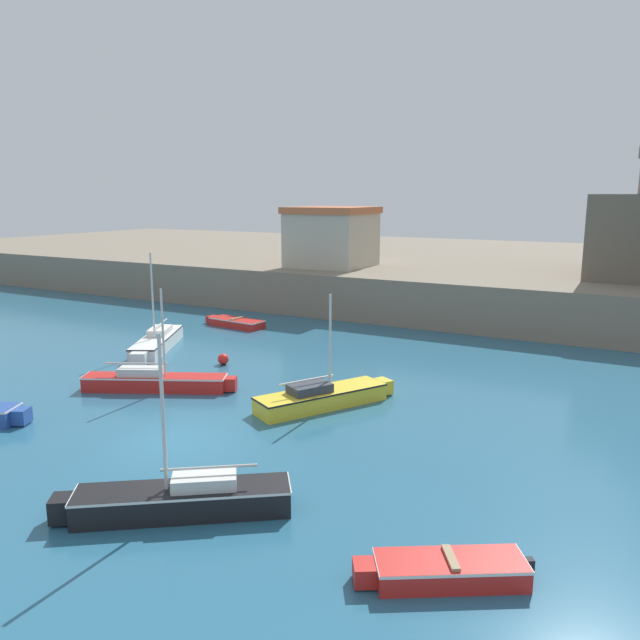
{
  "coord_description": "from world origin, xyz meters",
  "views": [
    {
      "loc": [
        14.45,
        -15.85,
        8.58
      ],
      "look_at": [
        -1.15,
        12.78,
        2.0
      ],
      "focal_mm": 35.0,
      "sensor_mm": 36.0,
      "label": 1
    }
  ],
  "objects_px": {
    "sailboat_white_0": "(157,342)",
    "dinghy_red_4": "(235,322)",
    "mooring_buoy": "(223,359)",
    "sailboat_yellow_6": "(323,396)",
    "dinghy_red_2": "(446,569)",
    "harbor_shed_near_wharf": "(332,236)",
    "sailboat_red_1": "(156,381)",
    "sailboat_black_5": "(181,498)"
  },
  "relations": [
    {
      "from": "sailboat_red_1",
      "to": "mooring_buoy",
      "type": "relative_size",
      "value": 11.5
    },
    {
      "from": "mooring_buoy",
      "to": "sailboat_red_1",
      "type": "bearing_deg",
      "value": -90.12
    },
    {
      "from": "dinghy_red_4",
      "to": "mooring_buoy",
      "type": "relative_size",
      "value": 7.93
    },
    {
      "from": "sailboat_yellow_6",
      "to": "mooring_buoy",
      "type": "height_order",
      "value": "sailboat_yellow_6"
    },
    {
      "from": "sailboat_white_0",
      "to": "harbor_shed_near_wharf",
      "type": "bearing_deg",
      "value": 83.75
    },
    {
      "from": "sailboat_red_1",
      "to": "mooring_buoy",
      "type": "height_order",
      "value": "sailboat_red_1"
    },
    {
      "from": "dinghy_red_2",
      "to": "dinghy_red_4",
      "type": "relative_size",
      "value": 0.84
    },
    {
      "from": "sailboat_black_5",
      "to": "dinghy_red_4",
      "type": "bearing_deg",
      "value": 122.77
    },
    {
      "from": "sailboat_white_0",
      "to": "sailboat_red_1",
      "type": "relative_size",
      "value": 1.03
    },
    {
      "from": "sailboat_white_0",
      "to": "sailboat_black_5",
      "type": "xyz_separation_m",
      "value": [
        13.55,
        -13.62,
        0.01
      ]
    },
    {
      "from": "harbor_shed_near_wharf",
      "to": "sailboat_black_5",
      "type": "bearing_deg",
      "value": -69.54
    },
    {
      "from": "sailboat_white_0",
      "to": "harbor_shed_near_wharf",
      "type": "distance_m",
      "value": 18.34
    },
    {
      "from": "dinghy_red_4",
      "to": "harbor_shed_near_wharf",
      "type": "height_order",
      "value": "harbor_shed_near_wharf"
    },
    {
      "from": "sailboat_yellow_6",
      "to": "harbor_shed_near_wharf",
      "type": "bearing_deg",
      "value": 116.74
    },
    {
      "from": "dinghy_red_4",
      "to": "sailboat_white_0",
      "type": "bearing_deg",
      "value": -91.19
    },
    {
      "from": "sailboat_white_0",
      "to": "mooring_buoy",
      "type": "height_order",
      "value": "sailboat_white_0"
    },
    {
      "from": "dinghy_red_4",
      "to": "sailboat_yellow_6",
      "type": "height_order",
      "value": "sailboat_yellow_6"
    },
    {
      "from": "mooring_buoy",
      "to": "harbor_shed_near_wharf",
      "type": "distance_m",
      "value": 19.28
    },
    {
      "from": "dinghy_red_4",
      "to": "sailboat_black_5",
      "type": "distance_m",
      "value": 24.77
    },
    {
      "from": "dinghy_red_4",
      "to": "sailboat_yellow_6",
      "type": "relative_size",
      "value": 0.74
    },
    {
      "from": "sailboat_black_5",
      "to": "harbor_shed_near_wharf",
      "type": "relative_size",
      "value": 0.96
    },
    {
      "from": "dinghy_red_4",
      "to": "sailboat_black_5",
      "type": "height_order",
      "value": "sailboat_black_5"
    },
    {
      "from": "sailboat_red_1",
      "to": "sailboat_yellow_6",
      "type": "height_order",
      "value": "sailboat_yellow_6"
    },
    {
      "from": "sailboat_white_0",
      "to": "harbor_shed_near_wharf",
      "type": "relative_size",
      "value": 1.12
    },
    {
      "from": "dinghy_red_4",
      "to": "mooring_buoy",
      "type": "xyz_separation_m",
      "value": [
        5.05,
        -7.95,
        -0.01
      ]
    },
    {
      "from": "dinghy_red_4",
      "to": "harbor_shed_near_wharf",
      "type": "distance_m",
      "value": 11.67
    },
    {
      "from": "sailboat_black_5",
      "to": "sailboat_yellow_6",
      "type": "bearing_deg",
      "value": 94.63
    },
    {
      "from": "sailboat_red_1",
      "to": "harbor_shed_near_wharf",
      "type": "xyz_separation_m",
      "value": [
        -3.26,
        23.18,
        4.96
      ]
    },
    {
      "from": "sailboat_white_0",
      "to": "sailboat_yellow_6",
      "type": "relative_size",
      "value": 1.11
    },
    {
      "from": "mooring_buoy",
      "to": "sailboat_black_5",
      "type": "bearing_deg",
      "value": -57.0
    },
    {
      "from": "sailboat_yellow_6",
      "to": "sailboat_black_5",
      "type": "bearing_deg",
      "value": -85.37
    },
    {
      "from": "dinghy_red_4",
      "to": "mooring_buoy",
      "type": "bearing_deg",
      "value": -57.6
    },
    {
      "from": "sailboat_white_0",
      "to": "mooring_buoy",
      "type": "xyz_separation_m",
      "value": [
        5.19,
        -0.74,
        -0.18
      ]
    },
    {
      "from": "sailboat_red_1",
      "to": "dinghy_red_2",
      "type": "distance_m",
      "value": 17.32
    },
    {
      "from": "harbor_shed_near_wharf",
      "to": "sailboat_red_1",
      "type": "bearing_deg",
      "value": -82.0
    },
    {
      "from": "sailboat_white_0",
      "to": "dinghy_red_4",
      "type": "relative_size",
      "value": 1.49
    },
    {
      "from": "dinghy_red_2",
      "to": "harbor_shed_near_wharf",
      "type": "distance_m",
      "value": 36.36
    },
    {
      "from": "sailboat_white_0",
      "to": "mooring_buoy",
      "type": "bearing_deg",
      "value": -8.13
    },
    {
      "from": "sailboat_black_5",
      "to": "mooring_buoy",
      "type": "bearing_deg",
      "value": 123.0
    },
    {
      "from": "sailboat_red_1",
      "to": "dinghy_red_4",
      "type": "bearing_deg",
      "value": 111.43
    },
    {
      "from": "sailboat_white_0",
      "to": "dinghy_red_4",
      "type": "xyz_separation_m",
      "value": [
        0.15,
        7.21,
        -0.17
      ]
    },
    {
      "from": "dinghy_red_2",
      "to": "mooring_buoy",
      "type": "distance_m",
      "value": 19.91
    }
  ]
}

